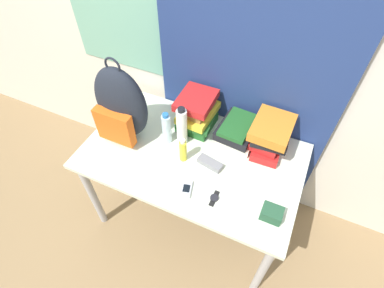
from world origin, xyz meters
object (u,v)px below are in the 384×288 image
sunglasses_case (210,163)px  wristwatch (214,198)px  book_stack_left (197,112)px  cell_phone (186,189)px  book_stack_right (270,136)px  camera_pouch (272,213)px  water_bottle (167,129)px  book_stack_center (238,131)px  sunscreen_bottle (183,150)px  backpack (121,106)px  sports_bottle (182,126)px

sunglasses_case → wristwatch: (0.11, -0.20, -0.01)m
book_stack_left → cell_phone: (0.15, -0.48, -0.11)m
book_stack_right → cell_phone: 0.58m
cell_phone → camera_pouch: size_ratio=1.10×
water_bottle → sunglasses_case: water_bottle is taller
book_stack_center → camera_pouch: bearing=-52.6°
book_stack_left → wristwatch: 0.57m
book_stack_right → sunglasses_case: bearing=-135.8°
book_stack_left → book_stack_right: 0.47m
book_stack_right → sunscreen_bottle: (-0.43, -0.28, -0.04)m
book_stack_left → sunglasses_case: size_ratio=1.83×
book_stack_center → cell_phone: size_ratio=2.38×
sunglasses_case → camera_pouch: bearing=-23.1°
backpack → water_bottle: bearing=11.8°
backpack → cell_phone: size_ratio=4.72×
book_stack_right → wristwatch: book_stack_right is taller
backpack → sunglasses_case: bearing=-1.3°
cell_phone → wristwatch: size_ratio=1.17×
sunscreen_bottle → wristwatch: sunscreen_bottle is taller
sports_bottle → camera_pouch: 0.71m
backpack → book_stack_left: backpack is taller
sunglasses_case → sunscreen_bottle: bearing=-171.8°
wristwatch → book_stack_left: bearing=123.4°
sunglasses_case → book_stack_center: bearing=74.4°
wristwatch → sunscreen_bottle: bearing=147.0°
backpack → book_stack_center: 0.72m
book_stack_right → book_stack_center: bearing=178.9°
book_stack_right → camera_pouch: 0.47m
book_stack_left → camera_pouch: size_ratio=2.69×
camera_pouch → backpack: bearing=169.2°
water_bottle → sunscreen_bottle: size_ratio=1.34×
book_stack_right → camera_pouch: (0.14, -0.44, -0.09)m
backpack → book_stack_right: size_ratio=1.99×
book_stack_left → sunscreen_bottle: size_ratio=1.69×
book_stack_left → book_stack_center: book_stack_left is taller
water_bottle → sports_bottle: sports_bottle is taller
sports_bottle → sunglasses_case: bearing=-23.9°
camera_pouch → wristwatch: bearing=-175.6°
book_stack_center → camera_pouch: book_stack_center is taller
water_bottle → book_stack_right: bearing=18.3°
sunglasses_case → cell_phone: bearing=-104.0°
backpack → book_stack_left: (0.38, 0.26, -0.12)m
wristwatch → sports_bottle: bearing=138.2°
book_stack_center → water_bottle: size_ratio=1.22×
camera_pouch → wristwatch: camera_pouch is taller
book_stack_right → sunglasses_case: book_stack_right is taller
backpack → sports_bottle: backpack is taller
sports_bottle → cell_phone: bearing=-60.6°
camera_pouch → wristwatch: (-0.30, -0.02, -0.03)m
book_stack_right → camera_pouch: book_stack_right is taller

